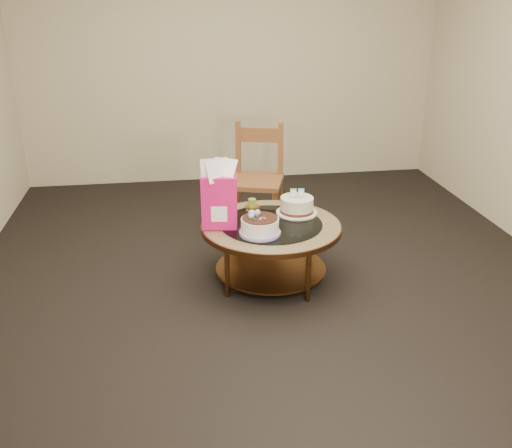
{
  "coord_description": "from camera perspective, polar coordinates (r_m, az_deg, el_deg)",
  "views": [
    {
      "loc": [
        -0.68,
        -3.74,
        2.04
      ],
      "look_at": [
        -0.11,
        0.02,
        0.45
      ],
      "focal_mm": 40.0,
      "sensor_mm": 36.0,
      "label": 1
    }
  ],
  "objects": [
    {
      "name": "ground",
      "position": [
        4.32,
        1.48,
        -5.55
      ],
      "size": [
        5.0,
        5.0,
        0.0
      ],
      "primitive_type": "plane",
      "color": "black",
      "rests_on": "ground"
    },
    {
      "name": "room_walls",
      "position": [
        3.83,
        1.71,
        15.19
      ],
      "size": [
        4.52,
        5.02,
        2.61
      ],
      "color": "#C1B492",
      "rests_on": "ground"
    },
    {
      "name": "coffee_table",
      "position": [
        4.15,
        1.53,
        -0.95
      ],
      "size": [
        1.02,
        1.02,
        0.46
      ],
      "color": "brown",
      "rests_on": "ground"
    },
    {
      "name": "decorated_cake",
      "position": [
        3.92,
        0.38,
        -0.27
      ],
      "size": [
        0.29,
        0.29,
        0.17
      ],
      "rotation": [
        0.0,
        0.0,
        -0.13
      ],
      "color": "#AF93D0",
      "rests_on": "coffee_table"
    },
    {
      "name": "cream_cake",
      "position": [
        4.29,
        4.1,
        1.85
      ],
      "size": [
        0.31,
        0.31,
        0.2
      ],
      "rotation": [
        0.0,
        0.0,
        -0.18
      ],
      "color": "white",
      "rests_on": "coffee_table"
    },
    {
      "name": "gift_bag",
      "position": [
        3.98,
        -3.71,
        2.95
      ],
      "size": [
        0.26,
        0.2,
        0.49
      ],
      "rotation": [
        0.0,
        0.0,
        -0.14
      ],
      "color": "#ED1673",
      "rests_on": "coffee_table"
    },
    {
      "name": "pillar_candle",
      "position": [
        4.38,
        -0.39,
        1.91
      ],
      "size": [
        0.12,
        0.12,
        0.09
      ],
      "rotation": [
        0.0,
        0.0,
        -0.07
      ],
      "color": "tan",
      "rests_on": "coffee_table"
    },
    {
      "name": "dining_chair",
      "position": [
        4.99,
        0.07,
        4.53
      ],
      "size": [
        0.55,
        0.55,
        0.96
      ],
      "rotation": [
        0.0,
        0.0,
        -0.3
      ],
      "color": "brown",
      "rests_on": "ground"
    }
  ]
}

